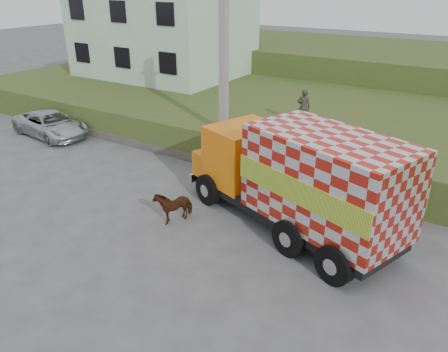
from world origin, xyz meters
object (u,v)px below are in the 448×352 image
Objects in this scene: utility_pole at (224,71)px; cow at (174,205)px; suv at (51,124)px; cargo_truck at (299,179)px; pedestrian at (303,107)px.

utility_pole is 6.22m from cow.
suv is at bearing -170.40° from utility_pole.
suv is (-10.67, 3.38, 0.10)m from cow.
cargo_truck is at bearing 45.22° from cow.
utility_pole is 5.01× the size of pedestrian.
cow is (-3.76, -1.60, -1.27)m from cargo_truck.
pedestrian is at bearing 47.71° from utility_pole.
cow is at bearing -137.10° from cargo_truck.
suv is (-9.51, -1.61, -3.44)m from utility_pole.
cow is 0.28× the size of suv.
suv is at bearing -167.16° from cargo_truck.
cow is at bearing -100.98° from suv.
utility_pole is 6.39m from cargo_truck.
utility_pole is at bearing 125.33° from cow.
suv reaches higher than cow.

